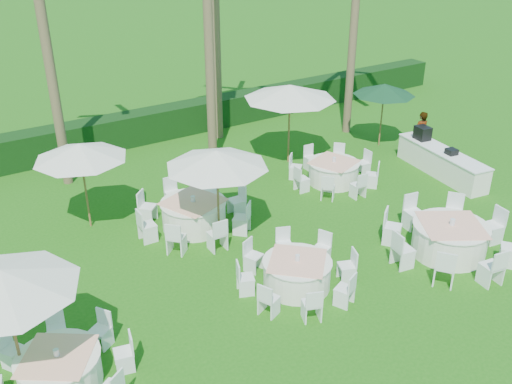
{
  "coord_description": "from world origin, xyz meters",
  "views": [
    {
      "loc": [
        -6.31,
        -8.28,
        8.31
      ],
      "look_at": [
        1.35,
        3.52,
        1.3
      ],
      "focal_mm": 40.0,
      "sensor_mm": 36.0,
      "label": 1
    }
  ],
  "objects_px": {
    "umbrella_c": "(80,151)",
    "staff_person": "(420,134)",
    "banquet_table_c": "(450,238)",
    "umbrella_a": "(1,281)",
    "umbrella_b": "(217,159)",
    "banquet_table_e": "(194,214)",
    "banquet_table_f": "(333,172)",
    "buffet_table": "(441,161)",
    "banquet_table_b": "(297,273)",
    "umbrella_d": "(290,92)",
    "banquet_table_a": "(60,369)",
    "umbrella_green": "(384,89)"
  },
  "relations": [
    {
      "from": "banquet_table_a",
      "to": "umbrella_c",
      "type": "xyz_separation_m",
      "value": [
        2.49,
        5.76,
        1.97
      ]
    },
    {
      "from": "banquet_table_c",
      "to": "umbrella_green",
      "type": "height_order",
      "value": "umbrella_green"
    },
    {
      "from": "banquet_table_a",
      "to": "banquet_table_e",
      "type": "bearing_deg",
      "value": 39.09
    },
    {
      "from": "umbrella_green",
      "to": "staff_person",
      "type": "height_order",
      "value": "umbrella_green"
    },
    {
      "from": "banquet_table_c",
      "to": "buffet_table",
      "type": "relative_size",
      "value": 0.89
    },
    {
      "from": "banquet_table_a",
      "to": "banquet_table_c",
      "type": "relative_size",
      "value": 0.81
    },
    {
      "from": "umbrella_d",
      "to": "staff_person",
      "type": "xyz_separation_m",
      "value": [
        4.44,
        -2.16,
        -1.78
      ]
    },
    {
      "from": "banquet_table_a",
      "to": "umbrella_b",
      "type": "relative_size",
      "value": 1.01
    },
    {
      "from": "umbrella_a",
      "to": "buffet_table",
      "type": "height_order",
      "value": "umbrella_a"
    },
    {
      "from": "umbrella_a",
      "to": "umbrella_d",
      "type": "xyz_separation_m",
      "value": [
        10.68,
        6.01,
        0.22
      ]
    },
    {
      "from": "banquet_table_f",
      "to": "banquet_table_c",
      "type": "bearing_deg",
      "value": -93.18
    },
    {
      "from": "banquet_table_b",
      "to": "buffet_table",
      "type": "distance_m",
      "value": 8.55
    },
    {
      "from": "banquet_table_b",
      "to": "banquet_table_f",
      "type": "height_order",
      "value": "banquet_table_f"
    },
    {
      "from": "umbrella_c",
      "to": "buffet_table",
      "type": "height_order",
      "value": "umbrella_c"
    },
    {
      "from": "banquet_table_b",
      "to": "umbrella_b",
      "type": "relative_size",
      "value": 1.03
    },
    {
      "from": "umbrella_d",
      "to": "staff_person",
      "type": "height_order",
      "value": "umbrella_d"
    },
    {
      "from": "banquet_table_a",
      "to": "umbrella_a",
      "type": "height_order",
      "value": "umbrella_a"
    },
    {
      "from": "umbrella_a",
      "to": "staff_person",
      "type": "distance_m",
      "value": 15.68
    },
    {
      "from": "banquet_table_a",
      "to": "buffet_table",
      "type": "bearing_deg",
      "value": 11.03
    },
    {
      "from": "umbrella_b",
      "to": "buffet_table",
      "type": "relative_size",
      "value": 0.71
    },
    {
      "from": "umbrella_d",
      "to": "umbrella_b",
      "type": "bearing_deg",
      "value": -145.15
    },
    {
      "from": "banquet_table_b",
      "to": "umbrella_green",
      "type": "distance_m",
      "value": 10.24
    },
    {
      "from": "banquet_table_a",
      "to": "umbrella_c",
      "type": "height_order",
      "value": "umbrella_c"
    },
    {
      "from": "banquet_table_c",
      "to": "banquet_table_e",
      "type": "bearing_deg",
      "value": 135.43
    },
    {
      "from": "banquet_table_e",
      "to": "banquet_table_f",
      "type": "height_order",
      "value": "banquet_table_e"
    },
    {
      "from": "umbrella_c",
      "to": "staff_person",
      "type": "distance_m",
      "value": 12.22
    },
    {
      "from": "banquet_table_a",
      "to": "banquet_table_e",
      "type": "relative_size",
      "value": 0.86
    },
    {
      "from": "umbrella_a",
      "to": "umbrella_b",
      "type": "bearing_deg",
      "value": 24.4
    },
    {
      "from": "banquet_table_f",
      "to": "staff_person",
      "type": "relative_size",
      "value": 1.75
    },
    {
      "from": "umbrella_green",
      "to": "staff_person",
      "type": "xyz_separation_m",
      "value": [
        0.5,
        -1.55,
        -1.38
      ]
    },
    {
      "from": "banquet_table_a",
      "to": "buffet_table",
      "type": "relative_size",
      "value": 0.72
    },
    {
      "from": "banquet_table_b",
      "to": "umbrella_c",
      "type": "bearing_deg",
      "value": 119.98
    },
    {
      "from": "banquet_table_e",
      "to": "staff_person",
      "type": "bearing_deg",
      "value": 1.35
    },
    {
      "from": "banquet_table_e",
      "to": "umbrella_a",
      "type": "distance_m",
      "value": 6.95
    },
    {
      "from": "banquet_table_c",
      "to": "umbrella_c",
      "type": "height_order",
      "value": "umbrella_c"
    },
    {
      "from": "banquet_table_a",
      "to": "banquet_table_f",
      "type": "bearing_deg",
      "value": 22.13
    },
    {
      "from": "banquet_table_e",
      "to": "staff_person",
      "type": "relative_size",
      "value": 1.94
    },
    {
      "from": "banquet_table_b",
      "to": "umbrella_c",
      "type": "xyz_separation_m",
      "value": [
        -3.27,
        5.66,
        1.96
      ]
    },
    {
      "from": "buffet_table",
      "to": "banquet_table_c",
      "type": "bearing_deg",
      "value": -136.78
    },
    {
      "from": "banquet_table_f",
      "to": "umbrella_c",
      "type": "distance_m",
      "value": 8.23
    },
    {
      "from": "umbrella_c",
      "to": "umbrella_green",
      "type": "height_order",
      "value": "umbrella_c"
    },
    {
      "from": "banquet_table_c",
      "to": "banquet_table_b",
      "type": "bearing_deg",
      "value": 166.83
    },
    {
      "from": "banquet_table_b",
      "to": "umbrella_green",
      "type": "xyz_separation_m",
      "value": [
        8.28,
        5.74,
        1.84
      ]
    },
    {
      "from": "staff_person",
      "to": "banquet_table_e",
      "type": "bearing_deg",
      "value": 7.95
    },
    {
      "from": "banquet_table_b",
      "to": "staff_person",
      "type": "height_order",
      "value": "staff_person"
    },
    {
      "from": "umbrella_a",
      "to": "umbrella_b",
      "type": "distance_m",
      "value": 6.45
    },
    {
      "from": "banquet_table_a",
      "to": "banquet_table_b",
      "type": "height_order",
      "value": "banquet_table_b"
    },
    {
      "from": "banquet_table_b",
      "to": "banquet_table_c",
      "type": "xyz_separation_m",
      "value": [
        4.3,
        -1.01,
        0.07
      ]
    },
    {
      "from": "umbrella_green",
      "to": "buffet_table",
      "type": "relative_size",
      "value": 0.62
    },
    {
      "from": "umbrella_a",
      "to": "umbrella_d",
      "type": "relative_size",
      "value": 0.85
    }
  ]
}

